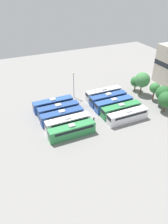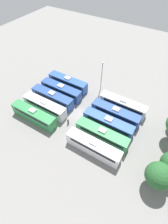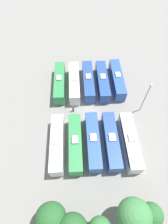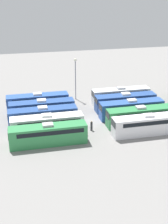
{
  "view_description": "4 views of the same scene",
  "coord_description": "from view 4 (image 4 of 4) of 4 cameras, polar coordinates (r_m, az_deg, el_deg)",
  "views": [
    {
      "loc": [
        46.8,
        -22.83,
        33.97
      ],
      "look_at": [
        0.5,
        -1.89,
        1.67
      ],
      "focal_mm": 35.0,
      "sensor_mm": 36.0,
      "label": 1
    },
    {
      "loc": [
        23.82,
        16.17,
        32.32
      ],
      "look_at": [
        0.02,
        1.46,
        1.69
      ],
      "focal_mm": 28.0,
      "sensor_mm": 36.0,
      "label": 2
    },
    {
      "loc": [
        2.63,
        21.95,
        33.19
      ],
      "look_at": [
        1.51,
        1.04,
        1.77
      ],
      "focal_mm": 28.0,
      "sensor_mm": 36.0,
      "label": 3
    },
    {
      "loc": [
        49.09,
        -12.21,
        22.95
      ],
      "look_at": [
        0.11,
        -0.93,
        1.81
      ],
      "focal_mm": 50.0,
      "sensor_mm": 36.0,
      "label": 4
    }
  ],
  "objects": [
    {
      "name": "bus_2",
      "position": [
        53.69,
        -7.48,
        -0.74
      ],
      "size": [
        2.47,
        11.71,
        3.42
      ],
      "color": "#284C93",
      "rests_on": "ground_plane"
    },
    {
      "name": "ground_plane",
      "position": [
        55.55,
        0.91,
        -1.6
      ],
      "size": [
        119.59,
        119.59,
        0.0
      ],
      "primitive_type": "plane",
      "color": "gray"
    },
    {
      "name": "light_pole",
      "position": [
        64.02,
        -1.58,
        7.26
      ],
      "size": [
        0.6,
        0.6,
        8.68
      ],
      "color": "gray",
      "rests_on": "ground_plane"
    },
    {
      "name": "bus_5",
      "position": [
        63.46,
        6.77,
        3.06
      ],
      "size": [
        2.47,
        11.71,
        3.42
      ],
      "color": "silver",
      "rests_on": "ground_plane"
    },
    {
      "name": "bus_9",
      "position": [
        51.28,
        11.63,
        -2.2
      ],
      "size": [
        2.47,
        11.71,
        3.42
      ],
      "color": "white",
      "rests_on": "ground_plane"
    },
    {
      "name": "worker_person",
      "position": [
        51.67,
        1.38,
        -2.58
      ],
      "size": [
        0.36,
        0.36,
        1.74
      ],
      "color": "#333338",
      "rests_on": "ground_plane"
    },
    {
      "name": "bus_0",
      "position": [
        60.29,
        -8.41,
        1.9
      ],
      "size": [
        2.47,
        11.71,
        3.42
      ],
      "color": "#2D56A8",
      "rests_on": "ground_plane"
    },
    {
      "name": "bus_7",
      "position": [
        57.07,
        8.69,
        0.65
      ],
      "size": [
        2.47,
        11.71,
        3.42
      ],
      "color": "#2D56A8",
      "rests_on": "ground_plane"
    },
    {
      "name": "bus_6",
      "position": [
        60.18,
        7.6,
        1.9
      ],
      "size": [
        2.47,
        11.71,
        3.42
      ],
      "color": "#284C93",
      "rests_on": "ground_plane"
    },
    {
      "name": "bus_8",
      "position": [
        54.22,
        10.25,
        -0.68
      ],
      "size": [
        2.47,
        11.71,
        3.42
      ],
      "color": "#338C4C",
      "rests_on": "ground_plane"
    },
    {
      "name": "bus_1",
      "position": [
        56.91,
        -7.67,
        0.65
      ],
      "size": [
        2.47,
        11.71,
        3.42
      ],
      "color": "#284C93",
      "rests_on": "ground_plane"
    },
    {
      "name": "bus_3",
      "position": [
        50.58,
        -6.71,
        -2.23
      ],
      "size": [
        2.47,
        11.71,
        3.42
      ],
      "color": "white",
      "rests_on": "ground_plane"
    },
    {
      "name": "bus_4",
      "position": [
        47.36,
        -6.52,
        -4.04
      ],
      "size": [
        2.47,
        11.71,
        3.42
      ],
      "color": "#338C4C",
      "rests_on": "ground_plane"
    }
  ]
}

